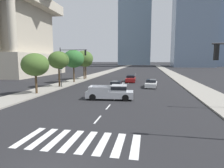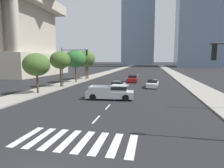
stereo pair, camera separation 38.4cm
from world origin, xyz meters
name	(u,v)px [view 1 (the left image)]	position (x,y,z in m)	size (l,w,h in m)	color
sidewalk_east	(192,85)	(11.53, 30.00, 0.07)	(4.00, 260.00, 0.15)	gray
sidewalk_west	(70,82)	(-11.53, 30.00, 0.07)	(4.00, 260.00, 0.15)	gray
crosswalk_near	(80,141)	(0.00, 3.95, 0.00)	(6.75, 3.00, 0.01)	silver
lane_divider_center	(128,83)	(0.00, 31.95, 0.00)	(0.14, 50.00, 0.01)	silver
pickup_truck	(112,92)	(-0.29, 15.55, 0.81)	(5.55, 2.44, 1.67)	#B7BABF
sedan_white_0	(151,84)	(4.35, 26.47, 0.59)	(2.13, 4.84, 1.28)	silver
sedan_silver_1	(117,85)	(-1.11, 23.90, 0.56)	(1.94, 4.81, 1.20)	#B7BABF
sedan_red_2	(131,79)	(0.29, 33.57, 0.63)	(2.04, 4.80, 1.38)	maroon
traffic_signal_far	(70,60)	(-8.71, 23.43, 4.52)	(4.81, 0.28, 6.39)	#333335
street_tree_nearest	(35,65)	(-10.73, 16.85, 3.92)	(3.51, 3.51, 5.28)	#4C3823
street_tree_second	(59,60)	(-10.73, 23.58, 4.51)	(3.37, 3.37, 5.81)	#4C3823
street_tree_third	(74,59)	(-10.73, 30.00, 4.74)	(4.11, 4.11, 6.35)	#4C3823
street_tree_fourth	(84,59)	(-10.73, 36.19, 4.85)	(4.23, 4.23, 6.51)	#4C3823
street_tree_fifth	(86,61)	(-10.73, 37.43, 4.26)	(3.18, 3.18, 5.48)	#4C3823
war_memorial	(3,12)	(-38.54, 45.32, 18.58)	(27.17, 27.17, 36.31)	#BCB29E
office_tower_left_skyline	(135,21)	(-8.55, 178.87, 40.36)	(28.89, 26.28, 81.77)	#7A93A8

